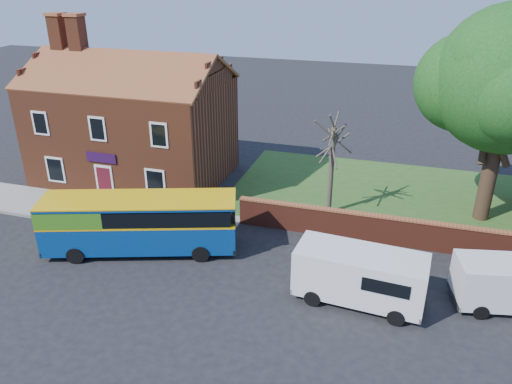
% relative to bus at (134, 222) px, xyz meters
% --- Properties ---
extents(ground, '(120.00, 120.00, 0.00)m').
position_rel_bus_xyz_m(ground, '(2.15, -2.57, -1.67)').
color(ground, black).
rests_on(ground, ground).
extents(pavement, '(18.00, 3.50, 0.12)m').
position_rel_bus_xyz_m(pavement, '(-4.85, 3.18, -1.61)').
color(pavement, gray).
rests_on(pavement, ground).
extents(kerb, '(18.00, 0.15, 0.14)m').
position_rel_bus_xyz_m(kerb, '(-4.85, 1.43, -1.60)').
color(kerb, slate).
rests_on(kerb, ground).
extents(grass_strip, '(26.00, 12.00, 0.04)m').
position_rel_bus_xyz_m(grass_strip, '(15.15, 10.43, -1.65)').
color(grass_strip, '#426B28').
rests_on(grass_strip, ground).
extents(shop_building, '(12.30, 8.13, 10.50)m').
position_rel_bus_xyz_m(shop_building, '(-4.87, 8.93, 1.74)').
color(shop_building, brown).
rests_on(shop_building, ground).
extents(boundary_wall, '(22.00, 0.38, 1.60)m').
position_rel_bus_xyz_m(boundary_wall, '(15.15, 4.43, -0.86)').
color(boundary_wall, maroon).
rests_on(boundary_wall, ground).
extents(bus, '(9.90, 5.35, 2.93)m').
position_rel_bus_xyz_m(bus, '(0.00, 0.00, 0.00)').
color(bus, navy).
rests_on(bus, ground).
extents(van_near, '(5.65, 2.63, 2.41)m').
position_rel_bus_xyz_m(van_near, '(11.37, -0.97, -0.32)').
color(van_near, silver).
rests_on(van_near, ground).
extents(large_tree, '(9.75, 7.71, 11.89)m').
position_rel_bus_xyz_m(large_tree, '(17.39, 9.21, 6.12)').
color(large_tree, black).
rests_on(large_tree, ground).
extents(bare_tree, '(2.16, 2.57, 5.76)m').
position_rel_bus_xyz_m(bare_tree, '(8.74, 7.11, 1.29)').
color(bare_tree, '#4C4238').
rests_on(bare_tree, ground).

